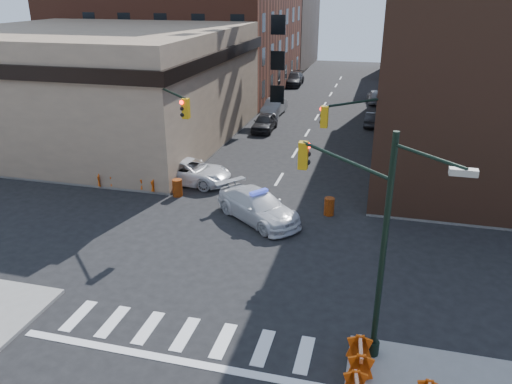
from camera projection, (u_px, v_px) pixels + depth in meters
The scene contains 26 objects.
ground at pixel (237, 249), 24.70m from camera, with size 140.00×140.00×0.00m, color black.
sidewalk_nw at pixel (130, 96), 59.33m from camera, with size 34.00×54.50×0.15m, color gray.
bank_building at pixel (98, 84), 41.71m from camera, with size 22.00×22.00×9.00m, color #9C8266.
commercial_row_ne at pixel (476, 56), 39.17m from camera, with size 14.00×34.00×14.00m, color #533121.
filler_nw at pixel (251, 14), 80.89m from camera, with size 20.00×18.00×16.00m, color brown.
filler_ne at pixel (446, 33), 71.11m from camera, with size 16.00×16.00×12.00m, color brown.
signal_pole_se at pixel (361, 227), 16.60m from camera, with size 5.40×5.27×8.00m.
signal_pole_nw at pixel (166, 129), 29.19m from camera, with size 3.58×3.67×8.00m.
signal_pole_ne at pixel (370, 143), 26.49m from camera, with size 3.67×3.58×8.00m.
tree_ne_near at pixel (398, 89), 44.91m from camera, with size 3.00×3.00×4.85m.
tree_ne_far at pixel (398, 75), 52.08m from camera, with size 3.00×3.00×4.85m.
police_car at pixel (258, 206), 27.50m from camera, with size 2.29×5.63×1.63m, color silver.
pickup at pixel (189, 171), 32.84m from camera, with size 2.61×5.67×1.58m, color silver.
parked_car_wnear at pixel (265, 122), 44.92m from camera, with size 1.78×4.42×1.51m, color black.
parked_car_wfar at pixel (274, 107), 50.48m from camera, with size 1.65×4.74×1.56m, color gray.
parked_car_wdeep at pixel (294, 79), 65.72m from camera, with size 2.32×5.71×1.66m, color black.
parked_car_enear at pixel (373, 119), 46.50m from camera, with size 1.35×3.86×1.27m, color black.
parked_car_efar at pixel (376, 96), 55.62m from camera, with size 1.77×4.41×1.50m, color #95979D.
pedestrian_a at pixel (162, 171), 32.29m from camera, with size 0.61×0.40×1.68m, color black.
pedestrian_b at pixel (113, 169), 32.58m from camera, with size 0.83×0.64×1.70m, color black.
pedestrian_c at pixel (85, 166), 32.76m from camera, with size 1.12×0.47×1.92m, color black.
barrel_road at pixel (329, 206), 28.22m from camera, with size 0.58×0.58×1.03m, color #D25209.
barrel_bank at pixel (177, 188), 30.78m from camera, with size 0.60×0.60×1.08m, color red.
barricade_se_a at pixel (360, 358), 16.52m from camera, with size 1.28×0.64×0.96m, color #E8430A, non-canonical shape.
barricade_nw_a at pixel (150, 184), 31.31m from camera, with size 1.09×0.54×0.81m, color orange, non-canonical shape.
barricade_nw_b at pixel (106, 180), 32.02m from camera, with size 1.06×0.53×0.80m, color orange, non-canonical shape.
Camera 1 is at (6.38, -20.84, 11.99)m, focal length 35.00 mm.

